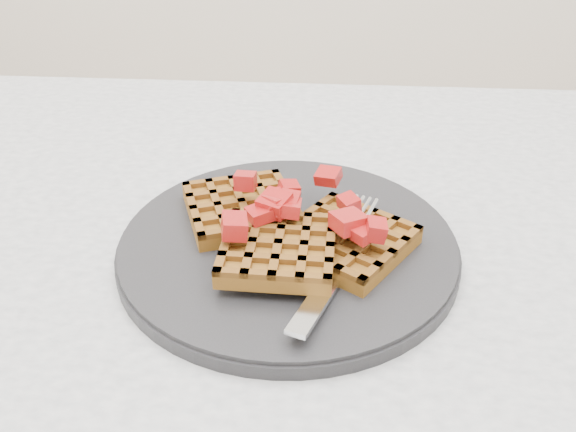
# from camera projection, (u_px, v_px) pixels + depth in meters

# --- Properties ---
(table) EXTENTS (1.20, 0.80, 0.75)m
(table) POSITION_uv_depth(u_px,v_px,m) (421.00, 347.00, 0.63)
(table) COLOR silver
(table) RESTS_ON ground
(plate) EXTENTS (0.30, 0.30, 0.02)m
(plate) POSITION_uv_depth(u_px,v_px,m) (288.00, 247.00, 0.56)
(plate) COLOR black
(plate) RESTS_ON table
(waffles) EXTENTS (0.22, 0.18, 0.03)m
(waffles) POSITION_uv_depth(u_px,v_px,m) (288.00, 231.00, 0.55)
(waffles) COLOR brown
(waffles) RESTS_ON plate
(strawberry_pile) EXTENTS (0.15, 0.15, 0.02)m
(strawberry_pile) POSITION_uv_depth(u_px,v_px,m) (288.00, 202.00, 0.54)
(strawberry_pile) COLOR #8B0002
(strawberry_pile) RESTS_ON waffles
(fork) EXTENTS (0.08, 0.18, 0.02)m
(fork) POSITION_uv_depth(u_px,v_px,m) (340.00, 262.00, 0.52)
(fork) COLOR silver
(fork) RESTS_ON plate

